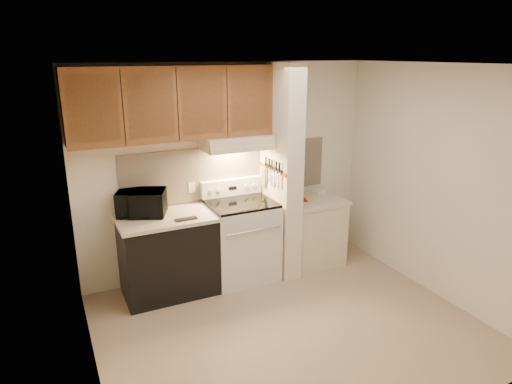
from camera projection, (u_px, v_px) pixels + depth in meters
floor at (289, 325)px, 4.53m from camera, size 3.60×3.60×0.00m
ceiling at (295, 64)px, 3.79m from camera, size 3.60×3.60×0.00m
wall_back at (229, 170)px, 5.46m from camera, size 3.60×2.50×0.02m
wall_left at (83, 240)px, 3.42m from camera, size 0.02×3.00×2.50m
wall_right at (437, 183)px, 4.90m from camera, size 0.02×3.00×2.50m
backsplash at (230, 171)px, 5.45m from camera, size 2.60×0.02×0.63m
range_body at (241, 241)px, 5.39m from camera, size 0.76×0.65×0.92m
oven_window at (253, 248)px, 5.10m from camera, size 0.50×0.01×0.30m
oven_handle at (254, 231)px, 5.01m from camera, size 0.65×0.02×0.02m
cooktop at (241, 203)px, 5.25m from camera, size 0.74×0.64×0.03m
range_backguard at (231, 187)px, 5.46m from camera, size 0.76×0.08×0.20m
range_display at (233, 188)px, 5.43m from camera, size 0.10×0.01×0.04m
range_knob_left_outer at (211, 191)px, 5.31m from camera, size 0.05×0.02×0.05m
range_knob_left_inner at (219, 190)px, 5.35m from camera, size 0.05×0.02×0.05m
range_knob_right_inner at (247, 186)px, 5.50m from camera, size 0.05×0.02×0.05m
range_knob_right_outer at (254, 185)px, 5.54m from camera, size 0.05×0.02×0.05m
dishwasher_front at (168, 256)px, 5.04m from camera, size 1.00×0.63×0.87m
left_countertop at (166, 218)px, 4.91m from camera, size 1.04×0.67×0.04m
spoon_rest at (186, 219)px, 4.80m from camera, size 0.23×0.08×0.02m
teal_jar at (157, 207)px, 5.06m from camera, size 0.10×0.10×0.09m
outlet at (192, 187)px, 5.28m from camera, size 0.08×0.01×0.12m
microwave at (142, 203)px, 4.89m from camera, size 0.59×0.51×0.28m
partition_pillar at (281, 172)px, 5.36m from camera, size 0.22×0.70×2.50m
pillar_trim at (272, 169)px, 5.30m from camera, size 0.01×0.70×0.04m
knife_strip at (273, 168)px, 5.25m from camera, size 0.02×0.42×0.04m
knife_blade_a at (279, 180)px, 5.12m from camera, size 0.01×0.03×0.16m
knife_handle_a at (279, 167)px, 5.08m from camera, size 0.02×0.02×0.10m
knife_blade_b at (276, 179)px, 5.20m from camera, size 0.01×0.04×0.18m
knife_handle_b at (276, 166)px, 5.15m from camera, size 0.02×0.02×0.10m
knife_blade_c at (272, 178)px, 5.28m from camera, size 0.01×0.04×0.20m
knife_handle_c at (272, 164)px, 5.24m from camera, size 0.02×0.02×0.10m
knife_blade_d at (269, 175)px, 5.35m from camera, size 0.01×0.04×0.16m
knife_handle_d at (270, 163)px, 5.30m from camera, size 0.02×0.02×0.10m
knife_blade_e at (266, 174)px, 5.42m from camera, size 0.01×0.04×0.18m
knife_handle_e at (266, 161)px, 5.38m from camera, size 0.02×0.02×0.10m
oven_mitt at (264, 177)px, 5.48m from camera, size 0.03×0.09×0.21m
right_cab_base at (311, 232)px, 5.80m from camera, size 0.70×0.60×0.81m
right_countertop at (313, 201)px, 5.67m from camera, size 0.74×0.64×0.04m
red_folder at (296, 198)px, 5.68m from camera, size 0.29×0.35×0.01m
white_box at (320, 191)px, 5.91m from camera, size 0.17×0.12×0.04m
range_hood at (236, 142)px, 5.16m from camera, size 0.78×0.44×0.15m
hood_lip at (244, 149)px, 4.99m from camera, size 0.78×0.04×0.06m
upper_cabinets at (173, 103)px, 4.78m from camera, size 2.18×0.33×0.77m
cab_door_a at (93, 109)px, 4.30m from camera, size 0.46×0.01×0.63m
cab_gap_a at (123, 108)px, 4.41m from camera, size 0.01×0.01×0.73m
cab_door_b at (151, 106)px, 4.53m from camera, size 0.46×0.01×0.63m
cab_gap_b at (178, 105)px, 4.64m from camera, size 0.01×0.01×0.73m
cab_door_c at (203, 104)px, 4.75m from camera, size 0.46×0.01×0.63m
cab_gap_c at (227, 102)px, 4.86m from camera, size 0.01×0.01×0.73m
cab_door_d at (250, 101)px, 4.97m from camera, size 0.46×0.01×0.63m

